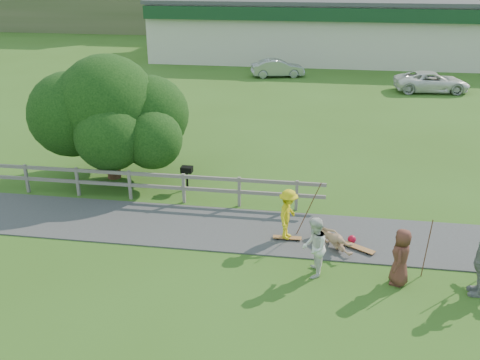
{
  "coord_description": "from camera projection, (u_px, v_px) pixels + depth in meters",
  "views": [
    {
      "loc": [
        2.68,
        -13.62,
        8.03
      ],
      "look_at": [
        0.23,
        2.0,
        1.54
      ],
      "focal_mm": 40.0,
      "sensor_mm": 36.0,
      "label": 1
    }
  ],
  "objects": [
    {
      "name": "helmet",
      "position": [
        352.0,
        239.0,
        16.37
      ],
      "size": [
        0.26,
        0.26,
        0.26
      ],
      "primitive_type": "sphere",
      "color": "#B20C29",
      "rests_on": "ground"
    },
    {
      "name": "pole_rider",
      "position": [
        309.0,
        208.0,
        16.49
      ],
      "size": [
        0.03,
        0.03,
        1.96
      ],
      "primitive_type": "cylinder",
      "color": "#543021",
      "rests_on": "ground"
    },
    {
      "name": "car_silver",
      "position": [
        278.0,
        68.0,
        39.74
      ],
      "size": [
        4.13,
        2.31,
        1.29
      ],
      "primitive_type": "imported",
      "rotation": [
        0.0,
        0.0,
        1.83
      ],
      "color": "#95969B",
      "rests_on": "ground"
    },
    {
      "name": "skater_fallen",
      "position": [
        332.0,
        238.0,
        16.07
      ],
      "size": [
        1.52,
        1.31,
        0.59
      ],
      "primitive_type": "imported",
      "rotation": [
        0.0,
        0.0,
        0.67
      ],
      "color": "#A57A5B",
      "rests_on": "ground"
    },
    {
      "name": "longboard_rider",
      "position": [
        287.0,
        239.0,
        16.56
      ],
      "size": [
        0.88,
        0.23,
        0.1
      ],
      "primitive_type": null,
      "rotation": [
        0.0,
        0.0,
        0.02
      ],
      "color": "brown",
      "rests_on": "ground"
    },
    {
      "name": "tree",
      "position": [
        110.0,
        132.0,
        20.67
      ],
      "size": [
        6.19,
        6.19,
        3.82
      ],
      "primitive_type": null,
      "color": "black",
      "rests_on": "ground"
    },
    {
      "name": "pole_spec_left",
      "position": [
        427.0,
        249.0,
        14.36
      ],
      "size": [
        0.03,
        0.03,
        1.74
      ],
      "primitive_type": "cylinder",
      "color": "#543021",
      "rests_on": "ground"
    },
    {
      "name": "longboard_fallen",
      "position": [
        359.0,
        249.0,
        15.96
      ],
      "size": [
        0.96,
        0.73,
        0.11
      ],
      "primitive_type": null,
      "rotation": [
        0.0,
        0.0,
        -0.56
      ],
      "color": "brown",
      "rests_on": "ground"
    },
    {
      "name": "spectator_c",
      "position": [
        401.0,
        257.0,
        14.08
      ],
      "size": [
        0.7,
        0.89,
        1.6
      ],
      "primitive_type": "imported",
      "rotation": [
        0.0,
        0.0,
        4.45
      ],
      "color": "brown",
      "rests_on": "ground"
    },
    {
      "name": "skater_rider",
      "position": [
        288.0,
        217.0,
        16.28
      ],
      "size": [
        0.81,
        1.14,
        1.6
      ],
      "primitive_type": "imported",
      "rotation": [
        0.0,
        0.0,
        1.34
      ],
      "color": "gold",
      "rests_on": "ground"
    },
    {
      "name": "path",
      "position": [
        231.0,
        229.0,
        17.24
      ],
      "size": [
        34.0,
        3.0,
        0.04
      ],
      "primitive_type": "cube",
      "color": "#37373A",
      "rests_on": "ground"
    },
    {
      "name": "bbq",
      "position": [
        187.0,
        178.0,
        20.1
      ],
      "size": [
        0.43,
        0.34,
        0.92
      ],
      "primitive_type": null,
      "rotation": [
        0.0,
        0.0,
        -0.03
      ],
      "color": "black",
      "rests_on": "ground"
    },
    {
      "name": "strip_mall",
      "position": [
        342.0,
        29.0,
        46.25
      ],
      "size": [
        32.5,
        10.75,
        5.1
      ],
      "color": "beige",
      "rests_on": "ground"
    },
    {
      "name": "spectator_a",
      "position": [
        314.0,
        248.0,
        14.44
      ],
      "size": [
        0.68,
        0.85,
        1.71
      ],
      "primitive_type": "imported",
      "rotation": [
        0.0,
        0.0,
        4.68
      ],
      "color": "silver",
      "rests_on": "ground"
    },
    {
      "name": "car_white",
      "position": [
        432.0,
        82.0,
        35.13
      ],
      "size": [
        4.97,
        2.63,
        1.33
      ],
      "primitive_type": "imported",
      "rotation": [
        0.0,
        0.0,
        1.66
      ],
      "color": "white",
      "rests_on": "ground"
    },
    {
      "name": "ground",
      "position": [
        222.0,
        253.0,
        15.88
      ],
      "size": [
        260.0,
        260.0,
        0.0
      ],
      "primitive_type": "plane",
      "color": "#335819",
      "rests_on": "ground"
    },
    {
      "name": "fence",
      "position": [
        113.0,
        180.0,
        19.28
      ],
      "size": [
        15.05,
        0.1,
        1.1
      ],
      "color": "slate",
      "rests_on": "ground"
    }
  ]
}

